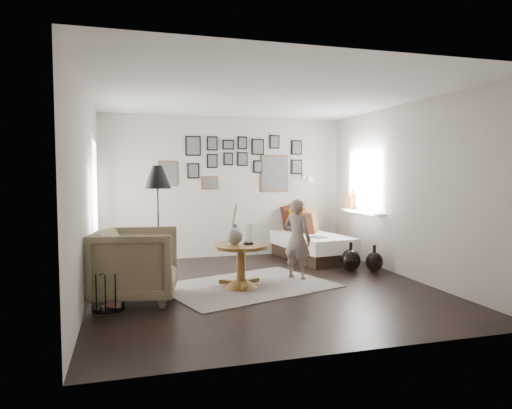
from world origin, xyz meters
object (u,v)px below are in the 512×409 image
object	(u,v)px
child	(297,239)
demijohn_large	(351,260)
vase	(235,232)
floor_lamp	(158,181)
armchair	(136,264)
magazine_basket	(108,291)
daybed	(306,240)
demijohn_small	(374,262)
pedestal_table	(241,268)

from	to	relation	value
child	demijohn_large	bearing A→B (deg)	-115.81
vase	floor_lamp	xyz separation A→B (m)	(-0.96, 0.84, 0.68)
floor_lamp	demijohn_large	world-z (taller)	floor_lamp
armchair	magazine_basket	bearing A→B (deg)	142.72
vase	daybed	distance (m)	2.61
demijohn_small	magazine_basket	bearing A→B (deg)	-166.69
armchair	demijohn_large	bearing A→B (deg)	-67.35
floor_lamp	demijohn_small	world-z (taller)	floor_lamp
demijohn_large	vase	bearing A→B (deg)	-165.72
demijohn_small	vase	bearing A→B (deg)	-170.58
armchair	demijohn_small	xyz separation A→B (m)	(3.65, 0.64, -0.28)
magazine_basket	demijohn_small	world-z (taller)	magazine_basket
floor_lamp	vase	bearing A→B (deg)	-41.18
daybed	armchair	distance (m)	3.73
pedestal_table	vase	distance (m)	0.49
vase	floor_lamp	size ratio (longest dim) A/B	0.32
vase	daybed	bearing A→B (deg)	46.15
pedestal_table	daybed	bearing A→B (deg)	47.77
armchair	child	world-z (taller)	child
pedestal_table	floor_lamp	bearing A→B (deg)	140.42
armchair	demijohn_large	world-z (taller)	armchair
floor_lamp	child	size ratio (longest dim) A/B	1.41
pedestal_table	vase	xyz separation A→B (m)	(-0.08, 0.02, 0.49)
child	daybed	bearing A→B (deg)	-65.76
demijohn_large	child	xyz separation A→B (m)	(-1.00, -0.25, 0.41)
demijohn_small	child	size ratio (longest dim) A/B	0.36
magazine_basket	daybed	bearing A→B (deg)	35.26
vase	child	bearing A→B (deg)	14.72
pedestal_table	floor_lamp	world-z (taller)	floor_lamp
daybed	armchair	size ratio (longest dim) A/B	2.20
floor_lamp	magazine_basket	size ratio (longest dim) A/B	3.58
armchair	child	bearing A→B (deg)	-67.74
pedestal_table	demijohn_small	distance (m)	2.32
daybed	magazine_basket	world-z (taller)	daybed
vase	demijohn_small	xyz separation A→B (m)	(2.36, 0.39, -0.60)
pedestal_table	armchair	distance (m)	1.41
armchair	demijohn_large	xyz separation A→B (m)	(3.30, 0.76, -0.26)
vase	armchair	size ratio (longest dim) A/B	0.55
magazine_basket	child	size ratio (longest dim) A/B	0.39
pedestal_table	demijohn_large	size ratio (longest dim) A/B	1.62
floor_lamp	magazine_basket	bearing A→B (deg)	-115.57
vase	magazine_basket	distance (m)	1.79
armchair	magazine_basket	size ratio (longest dim) A/B	2.10
demijohn_small	armchair	bearing A→B (deg)	-170.05
pedestal_table	demijohn_small	bearing A→B (deg)	10.23
vase	child	xyz separation A→B (m)	(1.00, 0.26, -0.17)
daybed	child	bearing A→B (deg)	-124.24
magazine_basket	demijohn_large	distance (m)	3.78
magazine_basket	armchair	bearing A→B (deg)	43.03
armchair	child	xyz separation A→B (m)	(2.30, 0.51, 0.15)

